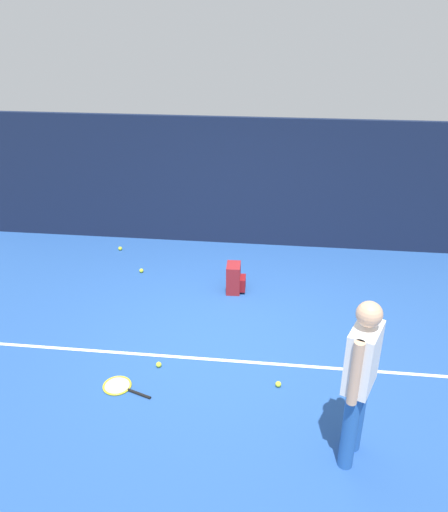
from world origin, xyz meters
The scene contains 10 objects.
ground_plane centered at (0.00, 0.00, 0.00)m, with size 12.00×12.00×0.00m, color #234C93.
back_fence centered at (0.00, 3.00, 1.11)m, with size 10.00×0.10×2.22m, color #141E38.
court_line centered at (0.00, -0.41, 0.00)m, with size 9.00×0.05×0.00m, color white.
tennis_player centered at (1.44, -1.70, 0.97)m, with size 0.35×0.50×1.70m.
tennis_racket centered at (-1.02, -1.02, 0.01)m, with size 0.64×0.42×0.03m.
backpack centered at (0.06, 1.25, 0.21)m, with size 0.29×0.31×0.44m.
tennis_ball_near_player centered at (0.75, -0.80, 0.03)m, with size 0.07×0.07×0.07m, color #CCE033.
tennis_ball_by_fence centered at (-2.06, 2.42, 0.03)m, with size 0.07×0.07×0.07m, color #CCE033.
tennis_ball_mid_court centered at (-0.66, -0.62, 0.03)m, with size 0.07×0.07×0.07m, color #CCE033.
tennis_ball_far_left centered at (-1.48, 1.66, 0.03)m, with size 0.07×0.07×0.07m, color #CCE033.
Camera 1 is at (0.67, -5.33, 3.86)m, focal length 35.84 mm.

